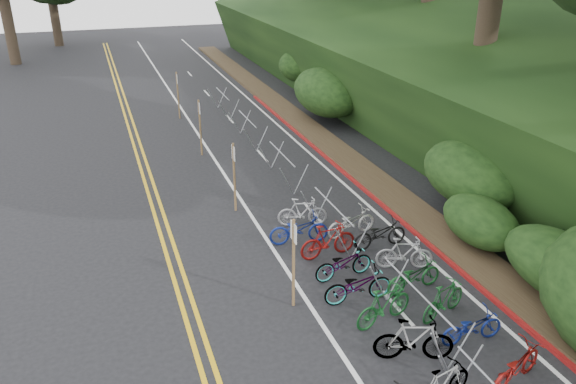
{
  "coord_description": "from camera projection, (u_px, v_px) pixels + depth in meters",
  "views": [
    {
      "loc": [
        -3.55,
        -6.41,
        8.64
      ],
      "look_at": [
        1.9,
        9.14,
        1.3
      ],
      "focal_mm": 35.0,
      "sensor_mm": 36.0,
      "label": 1
    }
  ],
  "objects": [
    {
      "name": "road_markings",
      "position": [
        243.0,
        221.0,
        19.01
      ],
      "size": [
        7.47,
        80.0,
        0.01
      ],
      "color": "gold",
      "rests_on": "ground"
    },
    {
      "name": "red_curb",
      "position": [
        355.0,
        180.0,
        22.16
      ],
      "size": [
        0.25,
        28.0,
        0.1
      ],
      "primitive_type": "cube",
      "color": "maroon",
      "rests_on": "ground"
    },
    {
      "name": "embankment",
      "position": [
        424.0,
        69.0,
        29.4
      ],
      "size": [
        14.3,
        48.14,
        9.11
      ],
      "color": "black",
      "rests_on": "ground"
    },
    {
      "name": "bike_racks_rest",
      "position": [
        282.0,
        161.0,
        21.88
      ],
      "size": [
        1.14,
        23.0,
        1.17
      ],
      "color": "#93979F",
      "rests_on": "ground"
    },
    {
      "name": "signposts_rest",
      "position": [
        215.0,
        145.0,
        21.78
      ],
      "size": [
        0.08,
        18.4,
        2.5
      ],
      "color": "brown",
      "rests_on": "ground"
    },
    {
      "name": "bike_valet",
      "position": [
        412.0,
        310.0,
        13.61
      ],
      "size": [
        3.28,
        14.01,
        1.09
      ],
      "color": "maroon",
      "rests_on": "ground"
    }
  ]
}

